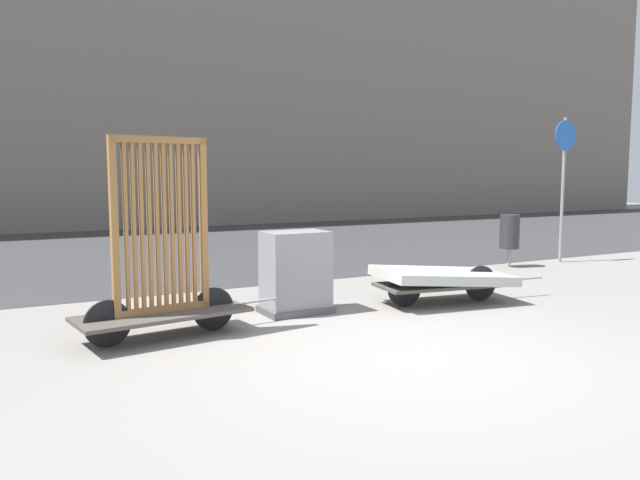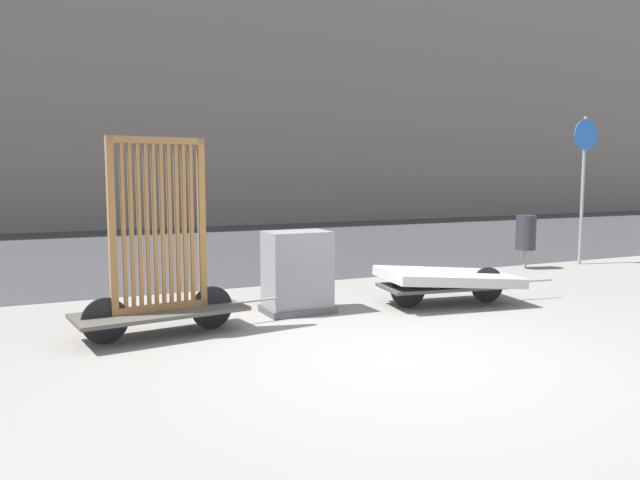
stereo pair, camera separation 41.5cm
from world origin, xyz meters
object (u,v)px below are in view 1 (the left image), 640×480
bike_cart_with_bedframe (163,273)px  trash_bin (510,232)px  sign_post (564,169)px  bike_cart_with_mattress (444,278)px  utility_cabinet (296,275)px

bike_cart_with_bedframe → trash_bin: 7.14m
trash_bin → sign_post: size_ratio=0.35×
bike_cart_with_bedframe → sign_post: 8.52m
trash_bin → sign_post: (1.35, -0.01, 1.15)m
bike_cart_with_mattress → bike_cart_with_bedframe: bearing=-171.6°
bike_cart_with_mattress → sign_post: size_ratio=0.91×
bike_cart_with_mattress → utility_cabinet: bearing=175.9°
sign_post → trash_bin: bearing=179.7°
bike_cart_with_bedframe → bike_cart_with_mattress: bearing=-7.7°
bike_cart_with_mattress → trash_bin: bearing=40.5°
bike_cart_with_bedframe → trash_bin: size_ratio=2.59×
bike_cart_with_bedframe → trash_bin: (6.86, 1.98, -0.04)m
bike_cart_with_bedframe → utility_cabinet: (1.74, 0.43, -0.22)m
utility_cabinet → trash_bin: 5.35m
bike_cart_with_mattress → utility_cabinet: 2.01m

